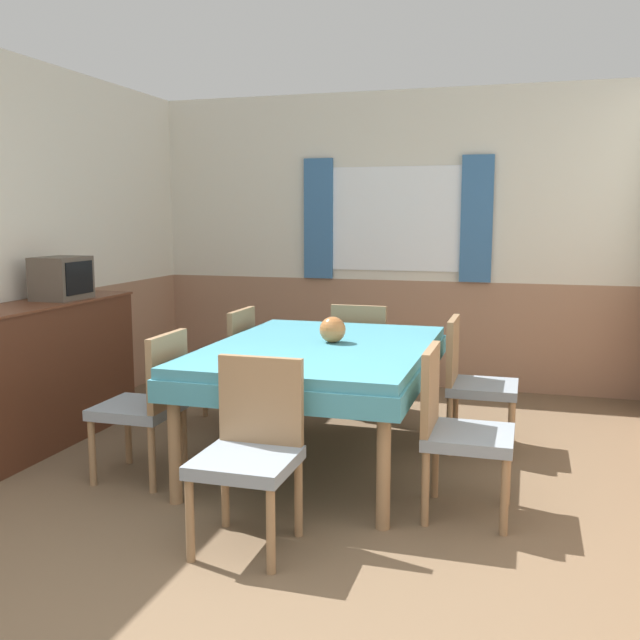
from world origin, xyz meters
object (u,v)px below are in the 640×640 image
Objects in this scene: chair_head_near at (251,446)px; vase at (333,330)px; chair_left_far at (225,363)px; chair_head_window at (362,355)px; dining_table at (320,360)px; sideboard at (43,372)px; tv at (62,278)px; chair_right_near at (456,426)px; chair_left_near at (148,401)px; chair_right_far at (473,379)px.

chair_head_near is 1.28m from vase.
chair_head_window is at bearing -55.71° from chair_left_far.
dining_table is 2.14× the size of chair_left_far.
sideboard is at bearing -28.02° from chair_head_near.
chair_head_near is 2.40× the size of tv.
chair_left_far is 1.27m from tv.
chair_head_window is at bearing 92.96° from vase.
sideboard reaches higher than chair_head_window.
chair_head_near and chair_right_near have the same top height.
dining_table is 2.14× the size of chair_head_window.
chair_left_far is at bearing 25.53° from tv.
chair_right_far is (1.76, 1.09, 0.00)m from chair_left_near.
chair_right_near is at bearing -31.81° from dining_table.
tv is (-2.75, 0.62, 0.63)m from chair_right_near.
chair_head_near is at bearing -27.48° from chair_right_far.
chair_head_near is at bearing -90.00° from chair_head_window.
chair_left_far reaches higher than dining_table.
dining_table is at bearing -90.00° from chair_head_near.
dining_table is 1.16m from chair_head_near.
dining_table is at bearing 3.91° from sideboard.
vase is at bearing -127.20° from chair_right_near.
chair_head_window is at bearing 29.84° from tv.
chair_left_near is 1.00× the size of chair_left_far.
chair_right_far is 1.00× the size of chair_head_window.
chair_head_near is at bearing -124.29° from chair_left_near.
chair_head_window and chair_head_near have the same top height.
chair_left_near is 1.09m from chair_left_far.
chair_left_near and chair_right_near have the same top height.
chair_right_near is at bearing -121.81° from chair_left_far.
chair_right_near is 5.33× the size of vase.
chair_head_window is 5.33× the size of vase.
tv is at bearing -33.01° from chair_head_near.
dining_table is 2.14× the size of chair_head_near.
sideboard reaches higher than dining_table.
chair_head_near is 5.33× the size of vase.
chair_left_far is at bearing 153.53° from vase.
chair_left_far is 1.10m from vase.
vase is (-0.82, -0.46, 0.36)m from chair_right_far.
chair_left_near is 1.00× the size of chair_head_near.
chair_left_near is 2.07m from chair_right_far.
chair_left_near is at bearing -90.00° from chair_right_near.
chair_right_near is at bearing 0.00° from chair_right_far.
chair_left_far is at bearing -121.81° from chair_right_near.
chair_right_near is (0.88, -0.54, -0.18)m from dining_table.
chair_right_far is at bearing -90.00° from chair_left_far.
chair_head_near and chair_left_far have the same top height.
tv reaches higher than vase.
chair_head_near is 1.00× the size of chair_left_far.
tv is (-1.87, 0.07, 0.45)m from dining_table.
dining_table is at bearing -58.19° from chair_left_near.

